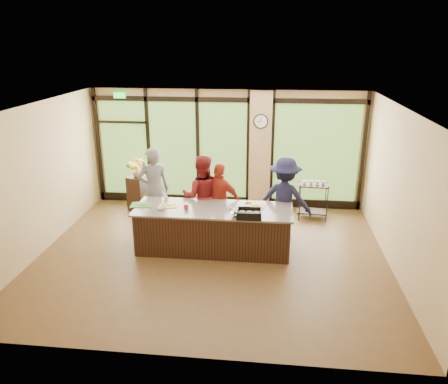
% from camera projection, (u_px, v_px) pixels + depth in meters
% --- Properties ---
extents(floor, '(7.00, 7.00, 0.00)m').
position_uv_depth(floor, '(212.00, 256.00, 8.87)').
color(floor, brown).
rests_on(floor, ground).
extents(ceiling, '(7.00, 7.00, 0.00)m').
position_uv_depth(ceiling, '(210.00, 107.00, 7.87)').
color(ceiling, white).
rests_on(ceiling, back_wall).
extents(back_wall, '(7.00, 0.00, 7.00)m').
position_uv_depth(back_wall, '(227.00, 149.00, 11.18)').
color(back_wall, tan).
rests_on(back_wall, floor).
extents(left_wall, '(0.00, 6.00, 6.00)m').
position_uv_depth(left_wall, '(38.00, 180.00, 8.73)').
color(left_wall, tan).
rests_on(left_wall, floor).
extents(right_wall, '(0.00, 6.00, 6.00)m').
position_uv_depth(right_wall, '(400.00, 193.00, 8.01)').
color(right_wall, tan).
rests_on(right_wall, floor).
extents(window_wall, '(6.90, 0.12, 3.00)m').
position_uv_depth(window_wall, '(233.00, 154.00, 11.16)').
color(window_wall, tan).
rests_on(window_wall, floor).
extents(island_base, '(3.10, 1.00, 0.88)m').
position_uv_depth(island_base, '(213.00, 230.00, 9.00)').
color(island_base, black).
rests_on(island_base, floor).
extents(countertop, '(3.20, 1.10, 0.04)m').
position_uv_depth(countertop, '(213.00, 209.00, 8.85)').
color(countertop, gray).
rests_on(countertop, island_base).
extents(wall_clock, '(0.36, 0.04, 0.36)m').
position_uv_depth(wall_clock, '(261.00, 121.00, 10.72)').
color(wall_clock, black).
rests_on(wall_clock, window_wall).
extents(cook_left, '(0.83, 0.69, 1.96)m').
position_uv_depth(cook_left, '(154.00, 190.00, 9.77)').
color(cook_left, slate).
rests_on(cook_left, floor).
extents(cook_midleft, '(0.96, 0.79, 1.83)m').
position_uv_depth(cook_midleft, '(202.00, 196.00, 9.57)').
color(cook_midleft, maroon).
rests_on(cook_midleft, floor).
extents(cook_midright, '(1.05, 0.65, 1.67)m').
position_uv_depth(cook_midright, '(220.00, 201.00, 9.50)').
color(cook_midright, '#A02918').
rests_on(cook_midright, floor).
extents(cook_right, '(1.31, 0.93, 1.83)m').
position_uv_depth(cook_right, '(285.00, 199.00, 9.37)').
color(cook_right, '#181835').
rests_on(cook_right, floor).
extents(roasting_pan, '(0.48, 0.38, 0.08)m').
position_uv_depth(roasting_pan, '(249.00, 215.00, 8.39)').
color(roasting_pan, black).
rests_on(roasting_pan, countertop).
extents(mixing_bowl, '(0.37, 0.37, 0.08)m').
position_uv_depth(mixing_bowl, '(239.00, 214.00, 8.44)').
color(mixing_bowl, silver).
rests_on(mixing_bowl, countertop).
extents(cutting_board_left, '(0.47, 0.37, 0.01)m').
position_uv_depth(cutting_board_left, '(142.00, 205.00, 9.01)').
color(cutting_board_left, '#3E7B2D').
rests_on(cutting_board_left, countertop).
extents(cutting_board_center, '(0.41, 0.34, 0.01)m').
position_uv_depth(cutting_board_center, '(168.00, 206.00, 8.96)').
color(cutting_board_center, gold).
rests_on(cutting_board_center, countertop).
extents(cutting_board_right, '(0.45, 0.37, 0.01)m').
position_uv_depth(cutting_board_right, '(256.00, 206.00, 8.94)').
color(cutting_board_right, gold).
rests_on(cutting_board_right, countertop).
extents(prep_bowl_near, '(0.17, 0.17, 0.05)m').
position_uv_depth(prep_bowl_near, '(161.00, 208.00, 8.79)').
color(prep_bowl_near, white).
rests_on(prep_bowl_near, countertop).
extents(prep_bowl_mid, '(0.18, 0.18, 0.05)m').
position_uv_depth(prep_bowl_mid, '(234.00, 209.00, 8.75)').
color(prep_bowl_mid, white).
rests_on(prep_bowl_mid, countertop).
extents(prep_bowl_far, '(0.18, 0.18, 0.03)m').
position_uv_depth(prep_bowl_far, '(249.00, 202.00, 9.14)').
color(prep_bowl_far, white).
rests_on(prep_bowl_far, countertop).
extents(red_ramekin, '(0.13, 0.13, 0.08)m').
position_uv_depth(red_ramekin, '(186.00, 207.00, 8.78)').
color(red_ramekin, red).
rests_on(red_ramekin, countertop).
extents(flower_stand, '(0.57, 0.57, 0.89)m').
position_uv_depth(flower_stand, '(139.00, 193.00, 11.15)').
color(flower_stand, black).
rests_on(flower_stand, floor).
extents(flower_vase, '(0.30, 0.30, 0.26)m').
position_uv_depth(flower_vase, '(137.00, 172.00, 10.96)').
color(flower_vase, '#9A7E54').
rests_on(flower_vase, flower_stand).
extents(bar_cart, '(0.73, 0.45, 0.97)m').
position_uv_depth(bar_cart, '(313.00, 196.00, 10.54)').
color(bar_cart, black).
rests_on(bar_cart, floor).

